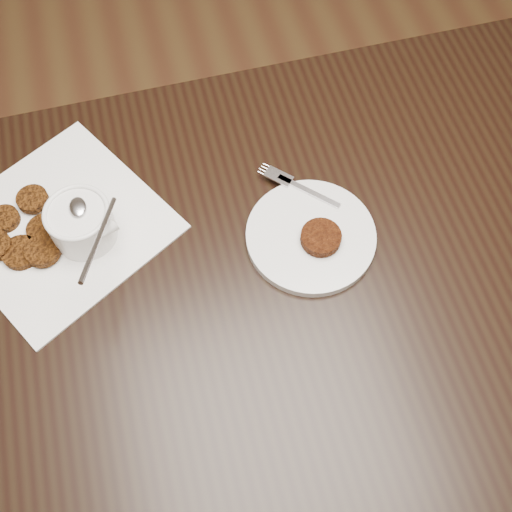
# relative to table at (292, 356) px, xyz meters

# --- Properties ---
(floor) EXTENTS (4.00, 4.00, 0.00)m
(floor) POSITION_rel_table_xyz_m (-0.02, -0.06, -0.38)
(floor) COLOR brown
(floor) RESTS_ON ground
(table) EXTENTS (1.38, 0.89, 0.75)m
(table) POSITION_rel_table_xyz_m (0.00, 0.00, 0.00)
(table) COLOR black
(table) RESTS_ON floor
(napkin) EXTENTS (0.41, 0.41, 0.00)m
(napkin) POSITION_rel_table_xyz_m (-0.36, 0.19, 0.38)
(napkin) COLOR silver
(napkin) RESTS_ON table
(sauce_ramekin) EXTENTS (0.17, 0.17, 0.14)m
(sauce_ramekin) POSITION_rel_table_xyz_m (-0.31, 0.16, 0.45)
(sauce_ramekin) COLOR silver
(sauce_ramekin) RESTS_ON napkin
(patty_cluster) EXTENTS (0.24, 0.24, 0.02)m
(patty_cluster) POSITION_rel_table_xyz_m (-0.41, 0.18, 0.39)
(patty_cluster) COLOR #5A2E0B
(patty_cluster) RESTS_ON napkin
(plate_with_patty) EXTENTS (0.29, 0.29, 0.03)m
(plate_with_patty) POSITION_rel_table_xyz_m (0.03, 0.07, 0.39)
(plate_with_patty) COLOR silver
(plate_with_patty) RESTS_ON table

